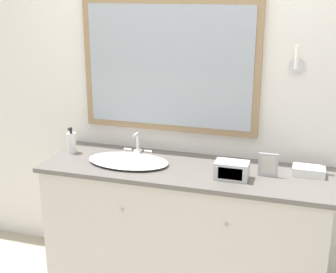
{
  "coord_description": "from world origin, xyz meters",
  "views": [
    {
      "loc": [
        0.71,
        -2.36,
        1.97
      ],
      "look_at": [
        -0.11,
        0.33,
        1.08
      ],
      "focal_mm": 50.0,
      "sensor_mm": 36.0,
      "label": 1
    }
  ],
  "objects_px": {
    "appliance_box": "(232,170)",
    "picture_frame": "(268,165)",
    "sink_basin": "(128,160)",
    "soap_bottle": "(72,143)"
  },
  "relations": [
    {
      "from": "appliance_box",
      "to": "soap_bottle",
      "type": "bearing_deg",
      "value": 173.12
    },
    {
      "from": "sink_basin",
      "to": "picture_frame",
      "type": "distance_m",
      "value": 0.9
    },
    {
      "from": "appliance_box",
      "to": "picture_frame",
      "type": "height_order",
      "value": "picture_frame"
    },
    {
      "from": "sink_basin",
      "to": "soap_bottle",
      "type": "xyz_separation_m",
      "value": [
        -0.45,
        0.07,
        0.06
      ]
    },
    {
      "from": "appliance_box",
      "to": "picture_frame",
      "type": "distance_m",
      "value": 0.23
    },
    {
      "from": "sink_basin",
      "to": "soap_bottle",
      "type": "height_order",
      "value": "soap_bottle"
    },
    {
      "from": "soap_bottle",
      "to": "sink_basin",
      "type": "bearing_deg",
      "value": -9.33
    },
    {
      "from": "sink_basin",
      "to": "picture_frame",
      "type": "xyz_separation_m",
      "value": [
        0.9,
        0.03,
        0.05
      ]
    },
    {
      "from": "sink_basin",
      "to": "appliance_box",
      "type": "xyz_separation_m",
      "value": [
        0.69,
        -0.06,
        0.03
      ]
    },
    {
      "from": "appliance_box",
      "to": "picture_frame",
      "type": "xyz_separation_m",
      "value": [
        0.2,
        0.1,
        0.02
      ]
    }
  ]
}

